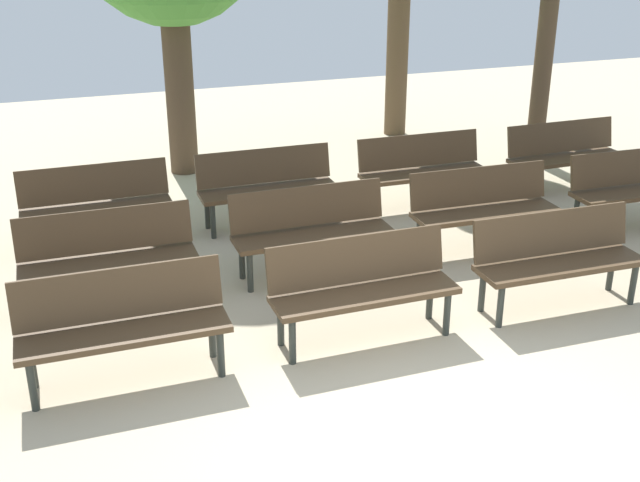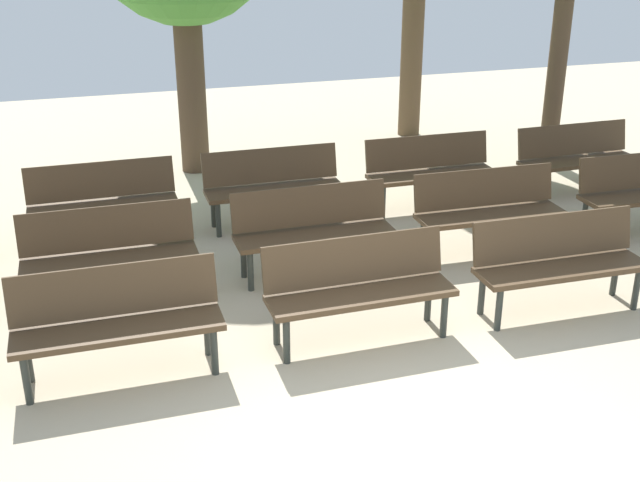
% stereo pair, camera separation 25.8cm
% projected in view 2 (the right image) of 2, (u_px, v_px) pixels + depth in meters
% --- Properties ---
extents(ground_plane, '(24.70, 24.70, 0.00)m').
position_uv_depth(ground_plane, '(431.00, 448.00, 5.44)').
color(ground_plane, '#BCAD8E').
extents(bench_r0_c1, '(1.61, 0.50, 0.87)m').
position_uv_depth(bench_r0_c1, '(117.00, 316.00, 6.14)').
color(bench_r0_c1, '#4C3823').
rests_on(bench_r0_c1, ground_plane).
extents(bench_r0_c2, '(1.60, 0.48, 0.87)m').
position_uv_depth(bench_r0_c2, '(358.00, 284.00, 6.68)').
color(bench_r0_c2, '#4C3823').
rests_on(bench_r0_c2, ground_plane).
extents(bench_r0_c3, '(1.61, 0.52, 0.87)m').
position_uv_depth(bench_r0_c3, '(559.00, 258.00, 7.17)').
color(bench_r0_c3, '#4C3823').
rests_on(bench_r0_c3, ground_plane).
extents(bench_r1_c1, '(1.61, 0.51, 0.87)m').
position_uv_depth(bench_r1_c1, '(109.00, 249.00, 7.36)').
color(bench_r1_c1, '#4C3823').
rests_on(bench_r1_c1, ground_plane).
extents(bench_r1_c2, '(1.61, 0.50, 0.87)m').
position_uv_depth(bench_r1_c2, '(313.00, 226.00, 7.91)').
color(bench_r1_c2, '#4C3823').
rests_on(bench_r1_c2, ground_plane).
extents(bench_r1_c3, '(1.62, 0.54, 0.87)m').
position_uv_depth(bench_r1_c3, '(488.00, 206.00, 8.44)').
color(bench_r1_c3, '#4C3823').
rests_on(bench_r1_c3, ground_plane).
extents(bench_r2_c1, '(1.60, 0.49, 0.87)m').
position_uv_depth(bench_r2_c1, '(103.00, 198.00, 8.68)').
color(bench_r2_c1, '#4C3823').
rests_on(bench_r2_c1, ground_plane).
extents(bench_r2_c2, '(1.61, 0.50, 0.87)m').
position_uv_depth(bench_r2_c2, '(273.00, 182.00, 9.19)').
color(bench_r2_c2, '#4C3823').
rests_on(bench_r2_c2, ground_plane).
extents(bench_r2_c3, '(1.61, 0.51, 0.87)m').
position_uv_depth(bench_r2_c3, '(430.00, 168.00, 9.72)').
color(bench_r2_c3, '#4C3823').
rests_on(bench_r2_c3, ground_plane).
extents(bench_r2_c4, '(1.60, 0.50, 0.87)m').
position_uv_depth(bench_r2_c4, '(577.00, 154.00, 10.24)').
color(bench_r2_c4, '#4C3823').
rests_on(bench_r2_c4, ground_plane).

